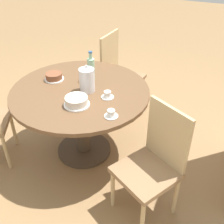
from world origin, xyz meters
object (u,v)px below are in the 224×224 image
chair_a (153,163)px  cake_main (77,101)px  water_bottle (91,69)px  chair_b (119,72)px  cake_second (54,77)px  cup_b (111,114)px  coffee_pot (87,79)px  cup_a (108,95)px

chair_a → cake_main: 0.80m
water_bottle → chair_a: bearing=51.8°
chair_b → cake_second: size_ratio=5.12×
chair_a → cup_b: (-0.13, -0.40, 0.27)m
coffee_pot → cup_b: bearing=49.4°
water_bottle → cake_main: 0.46m
cake_main → cup_b: bearing=81.8°
cake_second → water_bottle: bearing=110.4°
chair_b → cup_a: (0.94, 0.24, 0.27)m
cake_second → cup_a: size_ratio=1.66×
cake_main → cup_b: cake_main is taller
water_bottle → cup_a: water_bottle is taller
chair_b → water_bottle: 0.79m
cup_b → cake_second: bearing=-116.5°
cake_main → cake_second: cake_main is taller
cup_b → cup_a: bearing=-152.2°
water_bottle → coffee_pot: bearing=14.4°
water_bottle → cup_a: bearing=47.7°
cake_main → cake_second: bearing=-128.0°
cup_a → cup_b: bearing=27.8°
cake_main → cake_second: size_ratio=1.18×
chair_a → cake_second: chair_a is taller
coffee_pot → water_bottle: bearing=-165.6°
chair_a → chair_b: bearing=151.4°
cake_main → cake_second: (-0.32, -0.41, -0.00)m
chair_a → cup_a: 0.71m
water_bottle → cup_b: (0.49, 0.40, -0.10)m
cup_a → chair_a: bearing=54.0°
chair_b → cake_main: size_ratio=4.34×
chair_a → cup_b: size_ratio=8.52×
water_bottle → cup_a: (0.24, 0.26, -0.10)m
water_bottle → cake_main: water_bottle is taller
chair_b → cup_b: chair_b is taller
water_bottle → cake_second: water_bottle is taller
cake_second → cup_a: bearing=79.2°
water_bottle → chair_b: bearing=177.9°
chair_a → coffee_pot: (-0.43, -0.74, 0.36)m
water_bottle → cake_second: 0.37m
coffee_pot → cup_a: bearing=78.3°
chair_b → cup_b: 1.28m
coffee_pot → cup_a: coffee_pot is taller
coffee_pot → cake_second: size_ratio=1.37×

